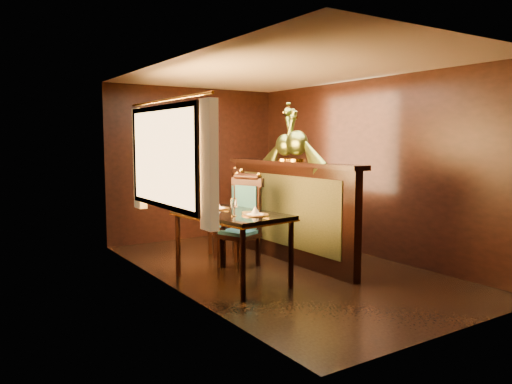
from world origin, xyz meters
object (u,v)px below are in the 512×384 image
(peacock_left, at_px, (297,132))
(peacock_right, at_px, (285,135))
(dining_table, at_px, (232,219))
(chair_left, at_px, (244,217))
(chair_right, at_px, (233,210))

(peacock_left, xyz_separation_m, peacock_right, (0.00, 0.26, -0.04))
(dining_table, xyz_separation_m, chair_left, (0.53, 0.57, -0.10))
(chair_right, relative_size, peacock_right, 1.81)
(dining_table, xyz_separation_m, chair_right, (0.68, 1.12, -0.08))
(chair_right, distance_m, peacock_right, 1.30)
(peacock_left, height_order, peacock_right, peacock_left)
(peacock_left, relative_size, peacock_right, 1.13)
(dining_table, distance_m, chair_right, 1.32)
(chair_right, bearing_deg, peacock_left, -44.03)
(chair_left, height_order, peacock_left, peacock_left)
(dining_table, distance_m, peacock_right, 1.59)
(dining_table, height_order, peacock_left, peacock_left)
(chair_left, distance_m, peacock_left, 1.31)
(chair_right, bearing_deg, chair_left, -88.37)
(chair_left, bearing_deg, chair_right, 53.60)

